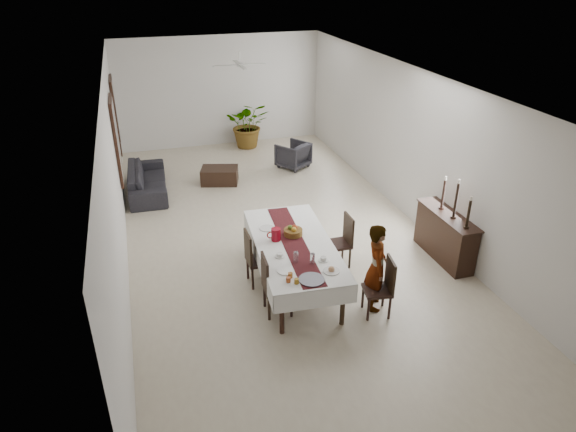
{
  "coord_description": "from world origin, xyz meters",
  "views": [
    {
      "loc": [
        -2.52,
        -9.05,
        5.17
      ],
      "look_at": [
        -0.14,
        -1.3,
        1.05
      ],
      "focal_mm": 32.0,
      "sensor_mm": 36.0,
      "label": 1
    }
  ],
  "objects": [
    {
      "name": "wine_glass_near",
      "position": [
        -0.14,
        -2.6,
        0.92
      ],
      "size": [
        0.08,
        0.08,
        0.19
      ],
      "primitive_type": "cylinder",
      "color": "silver",
      "rests_on": "tablecloth_top"
    },
    {
      "name": "candlestick_mid_base",
      "position": [
        2.78,
        -2.01,
        0.94
      ],
      "size": [
        0.1,
        0.1,
        0.03
      ],
      "primitive_type": "cylinder",
      "color": "black",
      "rests_on": "sideboard_top"
    },
    {
      "name": "fan_blade_w",
      "position": [
        -0.35,
        3.0,
        2.9
      ],
      "size": [
        0.55,
        0.1,
        0.01
      ],
      "primitive_type": "cube",
      "color": "silver",
      "rests_on": "fan_hub"
    },
    {
      "name": "fan_blade_n",
      "position": [
        0.0,
        3.35,
        2.9
      ],
      "size": [
        0.1,
        0.55,
        0.01
      ],
      "primitive_type": "cube",
      "color": "silver",
      "rests_on": "fan_hub"
    },
    {
      "name": "chair_right_far_back",
      "position": [
        0.94,
        -1.52,
        0.73
      ],
      "size": [
        0.04,
        0.42,
        0.54
      ],
      "primitive_type": "cube",
      "rotation": [
        0.0,
        0.0,
        1.56
      ],
      "color": "black",
      "rests_on": "chair_right_far_seat"
    },
    {
      "name": "bread_near_right",
      "position": [
        0.07,
        -2.88,
        0.87
      ],
      "size": [
        0.1,
        0.1,
        0.1
      ],
      "primitive_type": "sphere",
      "color": "tan",
      "rests_on": "plate_near_right"
    },
    {
      "name": "tablecloth_drape_far",
      "position": [
        -0.12,
        -0.48,
        0.67
      ],
      "size": [
        1.29,
        0.1,
        0.33
      ],
      "primitive_type": "cube",
      "rotation": [
        0.0,
        0.0,
        -0.07
      ],
      "color": "silver",
      "rests_on": "dining_table_top"
    },
    {
      "name": "tablecloth_drape_near",
      "position": [
        -0.32,
        -3.28,
        0.67
      ],
      "size": [
        1.29,
        0.1,
        0.33
      ],
      "primitive_type": "cube",
      "rotation": [
        0.0,
        0.0,
        -0.07
      ],
      "color": "white",
      "rests_on": "dining_table_top"
    },
    {
      "name": "tablecloth_drape_left",
      "position": [
        -0.86,
        -1.83,
        0.67
      ],
      "size": [
        0.21,
        2.81,
        0.33
      ],
      "primitive_type": "cube",
      "rotation": [
        0.0,
        0.0,
        -0.07
      ],
      "color": "silver",
      "rests_on": "dining_table_top"
    },
    {
      "name": "woman",
      "position": [
        0.85,
        -2.87,
        0.75
      ],
      "size": [
        0.52,
        0.64,
        1.5
      ],
      "primitive_type": "imported",
      "rotation": [
        0.0,
        0.0,
        1.23
      ],
      "color": "gray",
      "rests_on": "floor"
    },
    {
      "name": "potted_plant",
      "position": [
        0.7,
        5.47,
        0.69
      ],
      "size": [
        1.47,
        1.35,
        1.39
      ],
      "primitive_type": "imported",
      "rotation": [
        0.0,
        0.0,
        -0.24
      ],
      "color": "#254F1F",
      "rests_on": "floor"
    },
    {
      "name": "chair_left_near_leg_fr",
      "position": [
        -0.89,
        -2.72,
        0.22
      ],
      "size": [
        0.05,
        0.05,
        0.44
      ],
      "primitive_type": "cylinder",
      "rotation": [
        0.0,
        0.0,
        -0.05
      ],
      "color": "black",
      "rests_on": "floor"
    },
    {
      "name": "mirror_frame_far",
      "position": [
        -2.96,
        4.3,
        1.6
      ],
      "size": [
        0.06,
        1.05,
        1.85
      ],
      "primitive_type": "cube",
      "color": "black",
      "rests_on": "wall_left"
    },
    {
      "name": "chair_right_near_back",
      "position": [
        0.98,
        -3.09,
        0.73
      ],
      "size": [
        0.11,
        0.42,
        0.54
      ],
      "primitive_type": "cube",
      "rotation": [
        0.0,
        0.0,
        1.4
      ],
      "color": "black",
      "rests_on": "chair_right_near_seat"
    },
    {
      "name": "chair_left_near_back",
      "position": [
        -0.9,
        -2.54,
        0.76
      ],
      "size": [
        0.06,
        0.44,
        0.56
      ],
      "primitive_type": "cube",
      "rotation": [
        0.0,
        0.0,
        -1.62
      ],
      "color": "black",
      "rests_on": "chair_left_near_seat"
    },
    {
      "name": "plate_far_left",
      "position": [
        -0.53,
        -1.25,
        0.84
      ],
      "size": [
        0.26,
        0.26,
        0.02
      ],
      "primitive_type": "cylinder",
      "color": "silver",
      "rests_on": "tablecloth_top"
    },
    {
      "name": "candlestick_mid_shaft",
      "position": [
        2.78,
        -2.01,
        1.28
      ],
      "size": [
        0.05,
        0.05,
        0.65
      ],
      "primitive_type": "cylinder",
      "color": "black",
      "rests_on": "candlestick_mid_base"
    },
    {
      "name": "candlestick_far_base",
      "position": [
        2.78,
        -1.61,
        0.94
      ],
      "size": [
        0.1,
        0.1,
        0.03
      ],
      "primitive_type": "cylinder",
      "color": "black",
      "rests_on": "sideboard_top"
    },
    {
      "name": "coffee_table",
      "position": [
        -0.64,
        2.97,
        0.2
      ],
      "size": [
        1.04,
        0.83,
        0.4
      ],
      "primitive_type": "cube",
      "rotation": [
        0.0,
        0.0,
        -0.28
      ],
      "color": "black",
      "rests_on": "floor"
    },
    {
      "name": "red_pitcher",
      "position": [
        -0.48,
        -1.69,
        0.94
      ],
      "size": [
        0.18,
        0.18,
        0.22
      ],
      "primitive_type": "cylinder",
      "rotation": [
        0.0,
        0.0,
        -0.07
      ],
      "color": "maroon",
      "rests_on": "tablecloth_top"
    },
    {
      "name": "chair_left_far_back",
      "position": [
        -0.97,
        -1.66,
        0.74
      ],
      "size": [
        0.05,
        0.43,
        0.55
      ],
      "primitive_type": "cube",
      "rotation": [
        0.0,
        0.0,
        -1.55
      ],
      "color": "black",
      "rests_on": "chair_left_far_seat"
    },
    {
      "name": "jam_jar_c",
      "position": [
        -0.59,
        -2.86,
        0.87
      ],
      "size": [
        0.07,
        0.07,
        0.08
      ],
      "primitive_type": "cylinder",
      "color": "#934B15",
      "rests_on": "tablecloth_top"
    },
    {
      "name": "fruit_green",
      "position": [
        -0.19,
        -1.57,
        0.97
      ],
      "size": [
        0.09,
        0.09,
        0.09
      ],
      "primitive_type": "sphere",
      "color": "#537122",
      "rests_on": "fruit_basket"
    },
    {
      "name": "fruit_red",
      "position": [
        -0.11,
        -1.59,
        0.97
      ],
      "size": [
        0.1,
        0.1,
        0.1
      ],
      "primitive_type": "sphere",
      "color": "#A02F10",
      "rests_on": "fruit_basket"
    },
    {
      "name": "plate_near_left",
      "position": [
        -0.61,
        -2.67,
        0.84
      ],
      "size": [
        0.26,
        0.26,
        0.02
      ],
      "primitive_type": "cylinder",
      "color": "white",
      "rests_on": "tablecloth_top"
    },
    {
      "name": "chair_left_near_leg_br",
      "position": [
        -0.53,
        -2.74,
        0.22
      ],
      "size": [
        0.05,
        0.05,
        0.44
      ],
      "primitive_type": "cylinder",
      "rotation": [
        0.0,
        0.0,
        -0.05
      ],
      "color": "black",
      "rests_on": "floor"
    },
    {
      "name": "tablecloth_drape_right",
      "position": [
        0.42,
        -1.92,
        0.67
      ],
      "size": [
        0.21,
        2.81,
        0.33
      ],
      "primitive_type": "cube",
      "rotation": [
        0.0,
        0.0,
        -0.07
      ],
      "color": "white",
      "rests_on": "dining_table_top"
    },
    {
      "name": "fruit_yellow",
      "position": [
        -0.15,
        -1.66,
        0.97
      ],
      "size": [
        0.09,
        0.09,
        0.09
      ],
      "primitive_type": "sphere",
      "color": "gold",
      "rests_on": "fruit_basket"
    },
    {
      "name": "wall_left",
      "position": [
        -3.0,
        0.0,
        1.6
      ],
      "size": [
        0.02,
        12.0,
        3.2
      ],
      "primitive_type": "cube",
      "color": "silver",
      "rests_on": "floor"
    },
    {
      "name": "sofa",
      "position": [
        -2.42,
        2.9,
        0.32
      ],
      "size": [
        0.95,
        2.23,
        0.64
      ],
      "primitive_type": "imported",
      "rotation": [
        0.0,
        0.0,
        1.53
      ],
      "color": "#242227",
      "rests_on": "floor"
    },
    {
      "name": "chair_right_far_seat",
      "position": [
        0.75,
        -1.52,
        0.44
      ],
      "size": [
        0.43,
        0.43,
        0.05
      ],
      "primitive_type": "cube",
      "rotation": [
        0.0,
        0.0,
        1.56
      ],
      "color": "black",
      "rests_on": "chair_right_far_leg_fl"
    },
    {
      "name": "saucer_right",
      "position": [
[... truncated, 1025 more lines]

